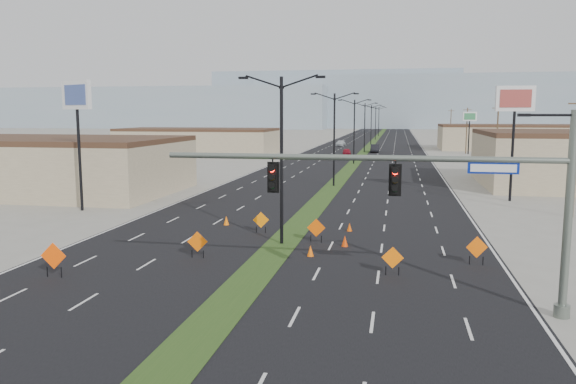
% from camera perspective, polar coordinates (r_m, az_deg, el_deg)
% --- Properties ---
extents(ground, '(600.00, 600.00, 0.00)m').
position_cam_1_polar(ground, '(23.06, -6.84, -12.01)').
color(ground, gray).
rests_on(ground, ground).
extents(road_surface, '(25.00, 400.00, 0.02)m').
position_cam_1_polar(road_surface, '(121.05, 7.86, 4.17)').
color(road_surface, black).
rests_on(road_surface, ground).
extents(median_strip, '(2.00, 400.00, 0.04)m').
position_cam_1_polar(median_strip, '(121.05, 7.86, 4.17)').
color(median_strip, '#264719').
rests_on(median_strip, ground).
extents(building_sw_far, '(30.00, 14.00, 4.50)m').
position_cam_1_polar(building_sw_far, '(112.63, -9.12, 5.01)').
color(building_sw_far, tan).
rests_on(building_sw_far, ground).
extents(building_se_far, '(44.00, 16.00, 5.00)m').
position_cam_1_polar(building_se_far, '(134.39, 24.59, 4.96)').
color(building_se_far, tan).
rests_on(building_se_far, ground).
extents(mesa_west, '(180.00, 50.00, 22.00)m').
position_cam_1_polar(mesa_west, '(326.25, -11.93, 8.35)').
color(mesa_west, '#889CA9').
rests_on(mesa_west, ground).
extents(mesa_center, '(220.00, 50.00, 28.00)m').
position_cam_1_polar(mesa_center, '(322.38, 17.19, 8.71)').
color(mesa_center, '#889CA9').
rests_on(mesa_center, ground).
extents(mesa_backdrop, '(140.00, 50.00, 32.00)m').
position_cam_1_polar(mesa_backdrop, '(342.68, 4.97, 9.30)').
color(mesa_backdrop, '#889CA9').
rests_on(mesa_backdrop, ground).
extents(signal_mast, '(16.30, 0.60, 8.00)m').
position_cam_1_polar(signal_mast, '(22.88, 15.45, -0.02)').
color(signal_mast, slate).
rests_on(signal_mast, ground).
extents(streetlight_0, '(5.15, 0.24, 10.02)m').
position_cam_1_polar(streetlight_0, '(33.38, -0.66, 3.78)').
color(streetlight_0, black).
rests_on(streetlight_0, ground).
extents(streetlight_1, '(5.15, 0.24, 10.02)m').
position_cam_1_polar(streetlight_1, '(61.03, 4.71, 5.65)').
color(streetlight_1, black).
rests_on(streetlight_1, ground).
extents(streetlight_2, '(5.15, 0.24, 10.02)m').
position_cam_1_polar(streetlight_2, '(88.89, 6.74, 6.34)').
color(streetlight_2, black).
rests_on(streetlight_2, ground).
extents(streetlight_3, '(5.15, 0.24, 10.02)m').
position_cam_1_polar(streetlight_3, '(116.82, 7.80, 6.70)').
color(streetlight_3, black).
rests_on(streetlight_3, ground).
extents(streetlight_4, '(5.15, 0.24, 10.02)m').
position_cam_1_polar(streetlight_4, '(144.78, 8.45, 6.92)').
color(streetlight_4, black).
rests_on(streetlight_4, ground).
extents(streetlight_5, '(5.15, 0.24, 10.02)m').
position_cam_1_polar(streetlight_5, '(172.75, 8.89, 7.06)').
color(streetlight_5, black).
rests_on(streetlight_5, ground).
extents(streetlight_6, '(5.15, 0.24, 10.02)m').
position_cam_1_polar(streetlight_6, '(200.73, 9.21, 7.17)').
color(streetlight_6, black).
rests_on(streetlight_6, ground).
extents(utility_pole_0, '(1.60, 0.20, 9.00)m').
position_cam_1_polar(utility_pole_0, '(47.59, 27.23, 3.25)').
color(utility_pole_0, '#4C3823').
rests_on(utility_pole_0, ground).
extents(utility_pole_1, '(1.60, 0.20, 9.00)m').
position_cam_1_polar(utility_pole_1, '(81.74, 20.46, 5.24)').
color(utility_pole_1, '#4C3823').
rests_on(utility_pole_1, ground).
extents(utility_pole_2, '(1.60, 0.20, 9.00)m').
position_cam_1_polar(utility_pole_2, '(116.40, 17.69, 6.03)').
color(utility_pole_2, '#4C3823').
rests_on(utility_pole_2, ground).
extents(utility_pole_3, '(1.60, 0.20, 9.00)m').
position_cam_1_polar(utility_pole_3, '(151.21, 16.19, 6.45)').
color(utility_pole_3, '#4C3823').
rests_on(utility_pole_3, ground).
extents(car_left, '(1.94, 4.01, 1.32)m').
position_cam_1_polar(car_left, '(106.87, 5.98, 4.06)').
color(car_left, maroon).
rests_on(car_left, ground).
extents(car_mid, '(1.79, 4.91, 1.61)m').
position_cam_1_polar(car_mid, '(116.30, 8.82, 4.40)').
color(car_mid, black).
rests_on(car_mid, ground).
extents(car_far, '(2.20, 4.76, 1.35)m').
position_cam_1_polar(car_far, '(138.28, 5.37, 4.95)').
color(car_far, silver).
rests_on(car_far, ground).
extents(construction_sign_0, '(1.29, 0.12, 1.72)m').
position_cam_1_polar(construction_sign_0, '(29.39, -22.73, -6.12)').
color(construction_sign_0, '#FE4B05').
rests_on(construction_sign_0, ground).
extents(construction_sign_1, '(1.12, 0.18, 1.49)m').
position_cam_1_polar(construction_sign_1, '(31.12, -9.19, -5.10)').
color(construction_sign_1, '#E05804').
rests_on(construction_sign_1, ground).
extents(construction_sign_2, '(1.05, 0.27, 1.42)m').
position_cam_1_polar(construction_sign_2, '(37.21, -2.77, -2.93)').
color(construction_sign_2, orange).
rests_on(construction_sign_2, ground).
extents(construction_sign_3, '(1.12, 0.15, 1.49)m').
position_cam_1_polar(construction_sign_3, '(34.42, 2.88, -3.75)').
color(construction_sign_3, '#DB4F04').
rests_on(construction_sign_3, ground).
extents(construction_sign_4, '(1.13, 0.31, 1.53)m').
position_cam_1_polar(construction_sign_4, '(30.96, 18.63, -5.44)').
color(construction_sign_4, '#DB5304').
rests_on(construction_sign_4, ground).
extents(construction_sign_5, '(1.07, 0.06, 1.43)m').
position_cam_1_polar(construction_sign_5, '(28.01, 10.58, -6.69)').
color(construction_sign_5, '#FF6B05').
rests_on(construction_sign_5, ground).
extents(cone_0, '(0.48, 0.48, 0.63)m').
position_cam_1_polar(cone_0, '(31.25, 2.29, -6.00)').
color(cone_0, '#FB5F05').
rests_on(cone_0, ground).
extents(cone_1, '(0.42, 0.42, 0.67)m').
position_cam_1_polar(cone_1, '(33.63, 5.79, -4.99)').
color(cone_1, '#D83A04').
rests_on(cone_1, ground).
extents(cone_2, '(0.43, 0.43, 0.59)m').
position_cam_1_polar(cone_2, '(37.99, 6.27, -3.56)').
color(cone_2, '#DD4D04').
rests_on(cone_2, ground).
extents(cone_3, '(0.52, 0.52, 0.67)m').
position_cam_1_polar(cone_3, '(40.07, -6.29, -2.90)').
color(cone_3, orange).
rests_on(cone_3, ground).
extents(pole_sign_west, '(3.26, 1.72, 10.47)m').
position_cam_1_polar(pole_sign_west, '(48.32, -20.67, 8.35)').
color(pole_sign_west, black).
rests_on(pole_sign_west, ground).
extents(pole_sign_east_near, '(3.38, 0.61, 10.30)m').
position_cam_1_polar(pole_sign_east_near, '(54.13, 22.06, 8.03)').
color(pole_sign_east_near, black).
rests_on(pole_sign_east_near, ground).
extents(pole_sign_east_far, '(2.70, 0.73, 8.21)m').
position_cam_1_polar(pole_sign_east_far, '(115.21, 17.96, 6.97)').
color(pole_sign_east_far, black).
rests_on(pole_sign_east_far, ground).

